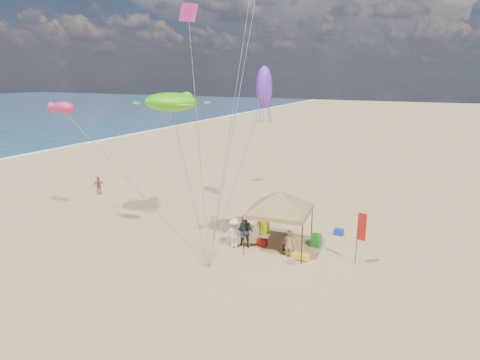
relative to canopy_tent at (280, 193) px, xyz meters
The scene contains 19 objects.
ground 5.63m from the canopy_tent, 112.33° to the right, with size 280.00×280.00×0.00m, color tan.
canopy_tent is the anchor object (origin of this frame).
feather_flag 4.55m from the canopy_tent, ahead, with size 0.43×0.06×2.82m.
cooler_red 3.15m from the canopy_tent, behind, with size 0.54×0.38×0.38m, color #B0160E.
cooler_blue 5.18m from the canopy_tent, 52.95° to the left, with size 0.54×0.38×0.38m, color #162BB9.
bag_navy 3.07m from the canopy_tent, 13.05° to the right, with size 0.36×0.36×0.60m, color #0D0E3B.
bag_orange 4.68m from the canopy_tent, 127.62° to the left, with size 0.36×0.36×0.60m, color orange.
chair_green 3.54m from the canopy_tent, 33.55° to the left, with size 0.50×0.50×0.70m, color #18881E.
chair_yellow 3.70m from the canopy_tent, 132.45° to the left, with size 0.50×0.50×0.70m, color #F0F81B.
crate_grey 3.66m from the canopy_tent, 51.31° to the right, with size 0.34×0.30×0.28m, color gray.
beach_cart 3.46m from the canopy_tent, 29.35° to the right, with size 0.90×0.50×0.24m, color yellow.
person_near_a 2.71m from the canopy_tent, 43.82° to the right, with size 0.56×0.36×1.52m, color tan.
person_near_b 2.91m from the canopy_tent, 156.08° to the right, with size 0.91×0.71×1.88m, color #343747.
person_near_c 3.41m from the canopy_tent, 156.60° to the right, with size 1.09×0.62×1.68m, color silver.
person_far_a 17.24m from the canopy_tent, 167.79° to the left, with size 0.87×0.36×1.48m, color #B76346.
turtle_kite 7.72m from the canopy_tent, 168.84° to the right, with size 3.03×2.42×1.01m, color #41C70C.
fish_kite 13.69m from the canopy_tent, 169.42° to the right, with size 1.57×0.79×0.70m, color #D5245E.
squid_kite 7.51m from the canopy_tent, 122.86° to the left, with size 1.00×1.00×2.61m, color #7230D1.
stunt_kite_pink 17.12m from the canopy_tent, 142.63° to the left, with size 1.35×0.05×1.35m, color #E12DB7.
Camera 1 is at (9.10, -15.79, 9.36)m, focal length 30.98 mm.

